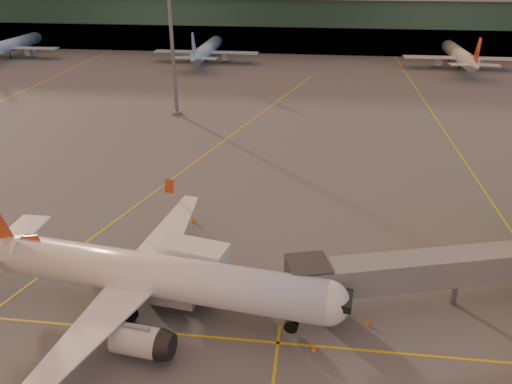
# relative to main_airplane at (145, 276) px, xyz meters

# --- Properties ---
(taxi_markings) EXTENTS (100.12, 173.00, 0.01)m
(taxi_markings) POSITION_rel_main_airplane_xyz_m (-0.50, 36.53, -3.52)
(taxi_markings) COLOR gold
(taxi_markings) RESTS_ON ground
(terminal) EXTENTS (400.00, 20.00, 17.60)m
(terminal) POSITION_rel_main_airplane_xyz_m (6.82, 133.83, 5.23)
(terminal) COLOR #19382D
(terminal) RESTS_ON ground
(mast_west_near) EXTENTS (2.40, 2.40, 25.60)m
(mast_west_near) POSITION_rel_main_airplane_xyz_m (-13.18, 58.04, 11.33)
(mast_west_near) COLOR slate
(mast_west_near) RESTS_ON ground
(distant_aircraft_row) EXTENTS (350.00, 34.00, 13.00)m
(distant_aircraft_row) POSITION_rel_main_airplane_xyz_m (17.65, 110.04, -3.53)
(distant_aircraft_row) COLOR #87B3E2
(distant_aircraft_row) RESTS_ON ground
(main_airplane) EXTENTS (35.96, 32.53, 10.86)m
(main_airplane) POSITION_rel_main_airplane_xyz_m (0.00, 0.00, 0.00)
(main_airplane) COLOR white
(main_airplane) RESTS_ON ground
(jet_bridge) EXTENTS (31.15, 11.61, 5.53)m
(jet_bridge) POSITION_rel_main_airplane_xyz_m (28.52, 4.56, 0.27)
(jet_bridge) COLOR slate
(jet_bridge) RESTS_ON ground
(catering_truck) EXTENTS (6.85, 4.12, 4.97)m
(catering_truck) POSITION_rel_main_airplane_xyz_m (3.53, 3.15, -0.70)
(catering_truck) COLOR #B14819
(catering_truck) RESTS_ON ground
(cone_nose) EXTENTS (0.38, 0.38, 0.48)m
(cone_nose) POSITION_rel_main_airplane_xyz_m (19.26, 0.29, -3.30)
(cone_nose) COLOR #FD640D
(cone_nose) RESTS_ON ground
(cone_wing_left) EXTENTS (0.50, 0.50, 0.64)m
(cone_wing_left) POSITION_rel_main_airplane_xyz_m (0.24, 15.99, -3.22)
(cone_wing_left) COLOR #FD640D
(cone_wing_left) RESTS_ON ground
(cone_fwd) EXTENTS (0.41, 0.41, 0.52)m
(cone_fwd) POSITION_rel_main_airplane_xyz_m (14.73, -3.42, -3.28)
(cone_fwd) COLOR #FD640D
(cone_fwd) RESTS_ON ground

